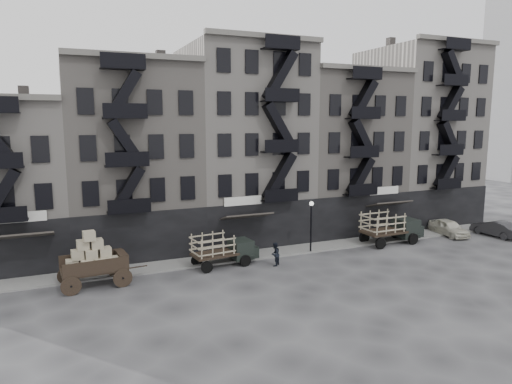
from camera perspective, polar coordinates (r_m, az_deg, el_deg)
name	(u,v)px	position (r m, az deg, el deg)	size (l,w,h in m)	color
ground	(293,267)	(34.22, 4.60, -9.31)	(140.00, 140.00, 0.00)	#38383A
sidewalk	(271,253)	(37.41, 1.92, -7.57)	(55.00, 2.50, 0.15)	slate
building_midwest	(131,160)	(39.06, -15.38, 3.92)	(10.00, 11.35, 16.20)	gray
building_center	(244,145)	(41.51, -1.57, 5.90)	(10.00, 11.35, 18.20)	#A8A29B
building_mideast	(337,153)	(46.17, 10.11, 4.83)	(10.00, 11.35, 16.20)	gray
building_east	(417,136)	(52.22, 19.46, 6.57)	(10.00, 11.35, 19.20)	#A8A29B
lamp_post	(311,220)	(37.09, 6.91, -3.45)	(0.36, 0.36, 4.28)	black
wagon	(91,255)	(31.59, -19.89, -7.40)	(4.56, 2.74, 3.69)	black
stake_truck_west	(223,247)	(34.07, -4.13, -6.89)	(5.14, 2.52, 2.49)	black
stake_truck_east	(391,225)	(41.68, 16.53, -4.00)	(5.79, 2.54, 2.87)	black
car_east	(449,228)	(46.61, 22.96, -4.11)	(1.77, 4.39, 1.50)	beige
car_far	(496,228)	(48.22, 27.76, -4.04)	(1.55, 4.45, 1.47)	#242426
pedestrian_mid	(275,254)	(34.15, 2.39, -7.78)	(0.86, 0.67, 1.77)	black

